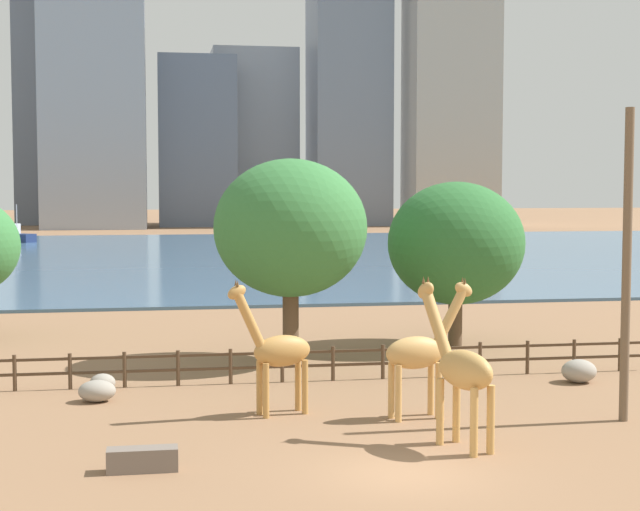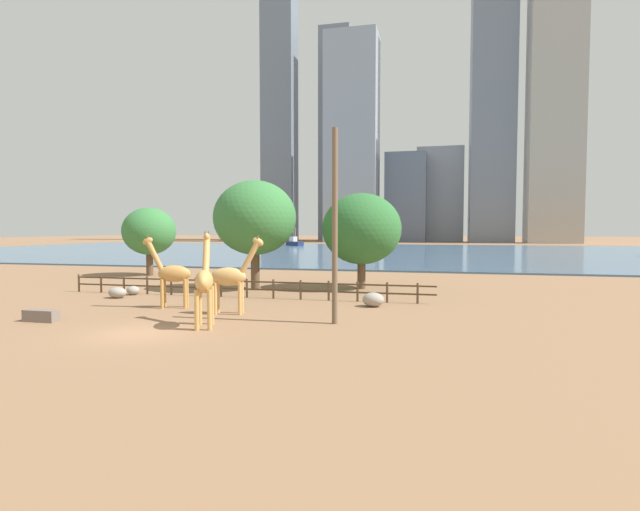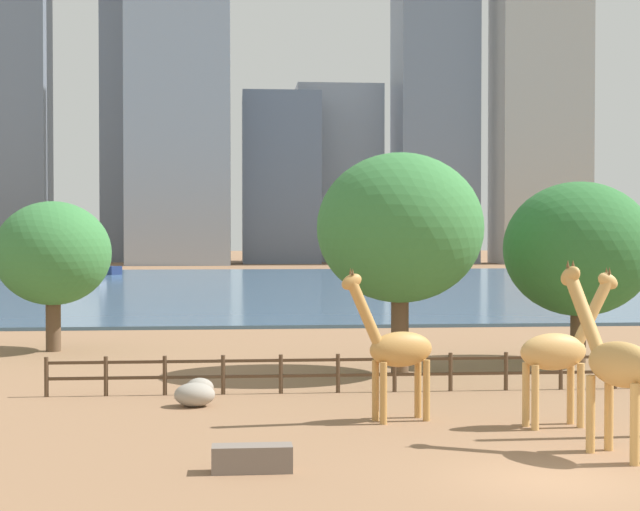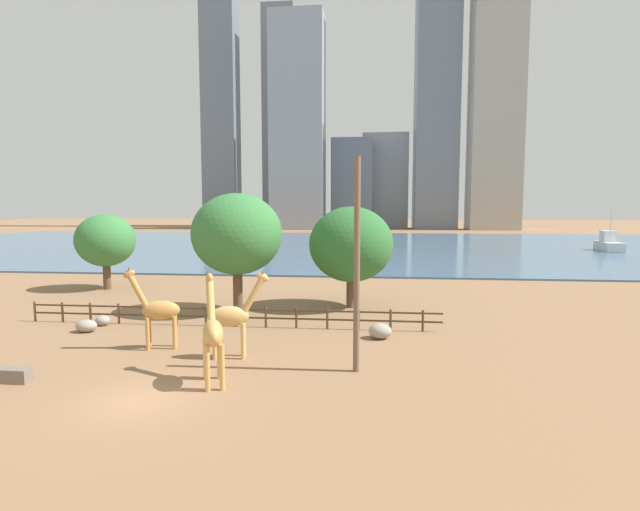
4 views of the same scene
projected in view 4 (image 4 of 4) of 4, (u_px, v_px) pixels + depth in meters
name	position (u px, v px, depth m)	size (l,w,h in m)	color
ground_plane	(328.00, 244.00, 98.39)	(400.00, 400.00, 0.00)	#8C6647
harbor_water	(327.00, 245.00, 95.41)	(180.00, 86.00, 0.20)	#476B8C
giraffe_tall	(213.00, 332.00, 20.91)	(1.75, 3.25, 4.67)	tan
giraffe_companion	(233.00, 316.00, 24.49)	(3.07, 1.11, 4.39)	tan
giraffe_young	(158.00, 310.00, 26.11)	(2.89, 1.31, 4.37)	#C18C47
utility_pole	(357.00, 266.00, 22.17)	(0.28, 0.28, 9.66)	brown
boulder_near_fence	(380.00, 331.00, 28.21)	(1.30, 1.15, 0.86)	gray
boulder_by_pole	(103.00, 320.00, 31.34)	(0.90, 0.85, 0.64)	gray
boulder_small	(86.00, 326.00, 29.72)	(1.25, 0.98, 0.74)	gray
feeding_trough	(9.00, 375.00, 21.22)	(1.80, 0.60, 0.60)	#72665B
enclosure_fence	(225.00, 314.00, 31.06)	(26.12, 0.14, 1.30)	#4C3826
tree_left_large	(351.00, 245.00, 36.56)	(6.15, 6.15, 7.46)	brown
tree_center_broad	(237.00, 234.00, 34.83)	(6.33, 6.33, 8.39)	brown
tree_right_tall	(105.00, 241.00, 44.71)	(5.22, 5.22, 6.79)	brown
boat_ferry	(609.00, 244.00, 82.08)	(3.55, 7.67, 6.66)	silver
boat_sailboat	(243.00, 232.00, 124.79)	(5.36, 4.66, 4.74)	navy
skyline_tower_needle	(437.00, 76.00, 164.50)	(13.83, 14.13, 100.97)	slate
skyline_block_central	(352.00, 184.00, 172.52)	(13.72, 14.88, 30.24)	slate
skyline_tower_glass	(496.00, 95.00, 157.95)	(15.80, 11.28, 85.26)	#ADA89E
skyline_block_left	(220.00, 96.00, 180.80)	(12.18, 9.42, 94.66)	slate
skyline_block_right	(281.00, 120.00, 186.11)	(11.57, 15.78, 79.13)	slate
skyline_tower_short	(298.00, 123.00, 163.43)	(17.32, 12.55, 69.20)	#939EAD
skyline_block_wide	(385.00, 181.00, 179.96)	(16.06, 12.80, 33.10)	#939EAD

